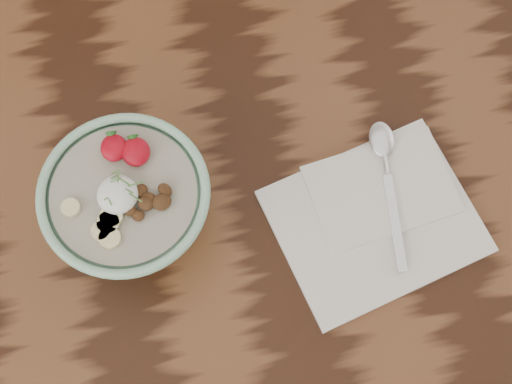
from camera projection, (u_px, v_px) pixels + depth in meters
table at (258, 190)px, 103.15cm from camera, size 160.00×90.00×75.00cm
breakfast_bowl at (129, 204)px, 85.61cm from camera, size 20.11×20.11×13.06cm
napkin at (376, 214)px, 91.58cm from camera, size 28.34×24.66×1.52cm
spoon at (385, 160)px, 92.57cm from camera, size 4.90×20.41×1.06cm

